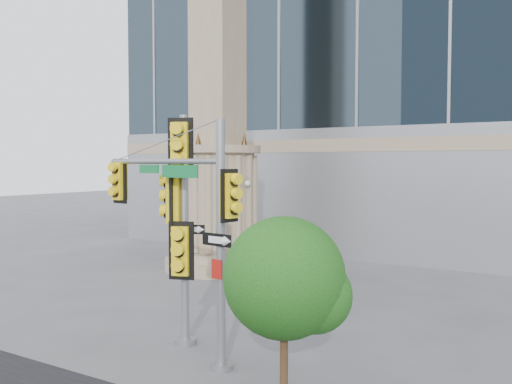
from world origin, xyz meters
The scene contains 5 objects.
ground centered at (0.00, 0.00, 0.00)m, with size 120.00×120.00×0.00m, color #545456.
monument centered at (-6.00, 9.00, 5.52)m, with size 4.40×4.40×16.60m.
main_signal_pole centered at (-0.14, -0.09, 3.31)m, with size 4.11×0.91×5.33m.
secondary_signal_pole centered at (-0.92, 0.54, 3.26)m, with size 1.04×0.75×5.56m.
street_tree centered at (2.98, -1.22, 2.29)m, with size 2.23×2.18×3.48m.
Camera 1 is at (7.86, -9.93, 4.43)m, focal length 40.00 mm.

